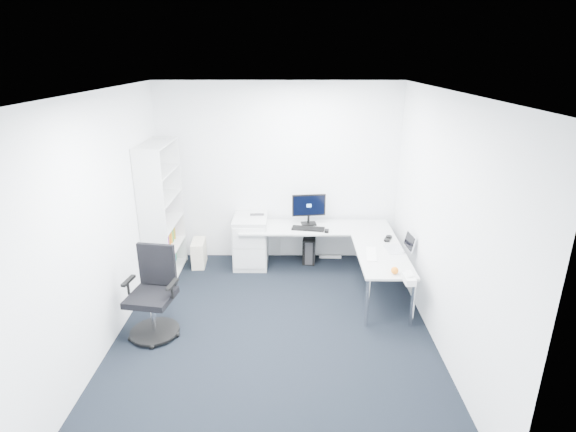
{
  "coord_description": "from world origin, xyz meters",
  "views": [
    {
      "loc": [
        0.19,
        -4.47,
        3.04
      ],
      "look_at": [
        0.15,
        1.05,
        1.05
      ],
      "focal_mm": 28.0,
      "sensor_mm": 36.0,
      "label": 1
    }
  ],
  "objects_px": {
    "bookshelf": "(162,211)",
    "task_chair": "(151,295)",
    "l_desk": "(316,255)",
    "monitor": "(309,209)",
    "laptop": "(395,242)"
  },
  "relations": [
    {
      "from": "task_chair",
      "to": "laptop",
      "type": "bearing_deg",
      "value": 27.09
    },
    {
      "from": "l_desk",
      "to": "monitor",
      "type": "bearing_deg",
      "value": 103.34
    },
    {
      "from": "bookshelf",
      "to": "task_chair",
      "type": "distance_m",
      "value": 1.62
    },
    {
      "from": "task_chair",
      "to": "l_desk",
      "type": "bearing_deg",
      "value": 46.48
    },
    {
      "from": "bookshelf",
      "to": "l_desk",
      "type": "bearing_deg",
      "value": -1.32
    },
    {
      "from": "bookshelf",
      "to": "laptop",
      "type": "distance_m",
      "value": 3.22
    },
    {
      "from": "l_desk",
      "to": "task_chair",
      "type": "distance_m",
      "value": 2.43
    },
    {
      "from": "bookshelf",
      "to": "task_chair",
      "type": "bearing_deg",
      "value": -80.59
    },
    {
      "from": "l_desk",
      "to": "bookshelf",
      "type": "relative_size",
      "value": 1.14
    },
    {
      "from": "task_chair",
      "to": "monitor",
      "type": "bearing_deg",
      "value": 54.86
    },
    {
      "from": "bookshelf",
      "to": "task_chair",
      "type": "relative_size",
      "value": 1.87
    },
    {
      "from": "l_desk",
      "to": "bookshelf",
      "type": "height_order",
      "value": "bookshelf"
    },
    {
      "from": "l_desk",
      "to": "monitor",
      "type": "distance_m",
      "value": 0.7
    },
    {
      "from": "l_desk",
      "to": "laptop",
      "type": "relative_size",
      "value": 6.95
    },
    {
      "from": "monitor",
      "to": "laptop",
      "type": "bearing_deg",
      "value": -47.77
    }
  ]
}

